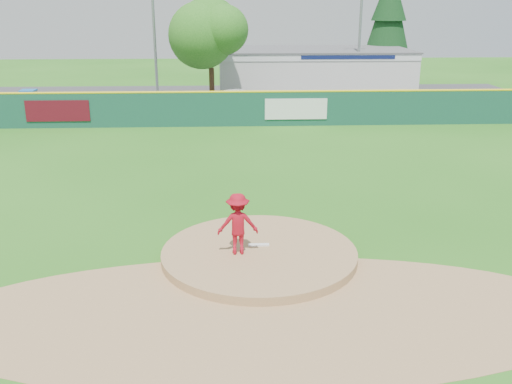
{
  "coord_description": "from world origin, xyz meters",
  "views": [
    {
      "loc": [
        -0.76,
        -14.67,
        6.88
      ],
      "look_at": [
        0.0,
        2.0,
        1.3
      ],
      "focal_mm": 40.0,
      "sensor_mm": 36.0,
      "label": 1
    }
  ],
  "objects_px": {
    "light_pole_left": "(153,14)",
    "light_pole_right": "(361,21)",
    "conifer_tree": "(389,18)",
    "pool_building_grp": "(313,70)",
    "pitcher": "(238,224)",
    "playground_slide": "(29,101)",
    "van": "(242,100)",
    "deciduous_tree": "(211,38)"
  },
  "relations": [
    {
      "from": "playground_slide",
      "to": "light_pole_right",
      "type": "bearing_deg",
      "value": 14.44
    },
    {
      "from": "deciduous_tree",
      "to": "conifer_tree",
      "type": "distance_m",
      "value": 18.63
    },
    {
      "from": "van",
      "to": "light_pole_left",
      "type": "relative_size",
      "value": 0.45
    },
    {
      "from": "van",
      "to": "playground_slide",
      "type": "height_order",
      "value": "playground_slide"
    },
    {
      "from": "van",
      "to": "light_pole_right",
      "type": "bearing_deg",
      "value": -72.48
    },
    {
      "from": "pitcher",
      "to": "playground_slide",
      "type": "distance_m",
      "value": 26.81
    },
    {
      "from": "pool_building_grp",
      "to": "light_pole_left",
      "type": "height_order",
      "value": "light_pole_left"
    },
    {
      "from": "pitcher",
      "to": "conifer_tree",
      "type": "height_order",
      "value": "conifer_tree"
    },
    {
      "from": "pitcher",
      "to": "pool_building_grp",
      "type": "height_order",
      "value": "pool_building_grp"
    },
    {
      "from": "conifer_tree",
      "to": "light_pole_right",
      "type": "bearing_deg",
      "value": -119.74
    },
    {
      "from": "pitcher",
      "to": "deciduous_tree",
      "type": "height_order",
      "value": "deciduous_tree"
    },
    {
      "from": "light_pole_right",
      "to": "deciduous_tree",
      "type": "bearing_deg",
      "value": -160.02
    },
    {
      "from": "light_pole_right",
      "to": "light_pole_left",
      "type": "bearing_deg",
      "value": -172.41
    },
    {
      "from": "pitcher",
      "to": "conifer_tree",
      "type": "relative_size",
      "value": 0.18
    },
    {
      "from": "playground_slide",
      "to": "deciduous_tree",
      "type": "bearing_deg",
      "value": 9.04
    },
    {
      "from": "light_pole_left",
      "to": "light_pole_right",
      "type": "xyz_separation_m",
      "value": [
        15.0,
        2.0,
        -0.51
      ]
    },
    {
      "from": "pitcher",
      "to": "van",
      "type": "distance_m",
      "value": 23.39
    },
    {
      "from": "pool_building_grp",
      "to": "conifer_tree",
      "type": "relative_size",
      "value": 1.6
    },
    {
      "from": "pitcher",
      "to": "conifer_tree",
      "type": "xyz_separation_m",
      "value": [
        13.6,
        36.17,
        4.42
      ]
    },
    {
      "from": "conifer_tree",
      "to": "light_pole_right",
      "type": "height_order",
      "value": "light_pole_right"
    },
    {
      "from": "light_pole_left",
      "to": "pitcher",
      "type": "bearing_deg",
      "value": -78.75
    },
    {
      "from": "pitcher",
      "to": "light_pole_right",
      "type": "relative_size",
      "value": 0.17
    },
    {
      "from": "van",
      "to": "deciduous_tree",
      "type": "distance_m",
      "value": 4.71
    },
    {
      "from": "deciduous_tree",
      "to": "light_pole_right",
      "type": "distance_m",
      "value": 11.75
    },
    {
      "from": "pitcher",
      "to": "light_pole_right",
      "type": "xyz_separation_m",
      "value": [
        9.6,
        29.17,
        4.43
      ]
    },
    {
      "from": "light_pole_right",
      "to": "playground_slide",
      "type": "bearing_deg",
      "value": -165.56
    },
    {
      "from": "pool_building_grp",
      "to": "pitcher",
      "type": "bearing_deg",
      "value": -101.59
    },
    {
      "from": "light_pole_left",
      "to": "light_pole_right",
      "type": "height_order",
      "value": "light_pole_left"
    },
    {
      "from": "van",
      "to": "light_pole_left",
      "type": "height_order",
      "value": "light_pole_left"
    },
    {
      "from": "conifer_tree",
      "to": "light_pole_right",
      "type": "relative_size",
      "value": 0.95
    },
    {
      "from": "light_pole_left",
      "to": "light_pole_right",
      "type": "bearing_deg",
      "value": 7.59
    },
    {
      "from": "pitcher",
      "to": "van",
      "type": "bearing_deg",
      "value": -94.38
    },
    {
      "from": "playground_slide",
      "to": "pitcher",
      "type": "bearing_deg",
      "value": -60.28
    },
    {
      "from": "van",
      "to": "conifer_tree",
      "type": "bearing_deg",
      "value": -60.73
    },
    {
      "from": "deciduous_tree",
      "to": "playground_slide",
      "type": "bearing_deg",
      "value": -170.96
    },
    {
      "from": "conifer_tree",
      "to": "pool_building_grp",
      "type": "bearing_deg",
      "value": -150.22
    },
    {
      "from": "playground_slide",
      "to": "conifer_tree",
      "type": "distance_m",
      "value": 30.2
    },
    {
      "from": "pool_building_grp",
      "to": "playground_slide",
      "type": "height_order",
      "value": "pool_building_grp"
    },
    {
      "from": "van",
      "to": "pool_building_grp",
      "type": "bearing_deg",
      "value": -49.51
    },
    {
      "from": "pitcher",
      "to": "van",
      "type": "xyz_separation_m",
      "value": [
        0.64,
        23.38,
        -0.41
      ]
    },
    {
      "from": "van",
      "to": "deciduous_tree",
      "type": "xyz_separation_m",
      "value": [
        -2.04,
        1.79,
        3.85
      ]
    },
    {
      "from": "playground_slide",
      "to": "deciduous_tree",
      "type": "height_order",
      "value": "deciduous_tree"
    }
  ]
}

